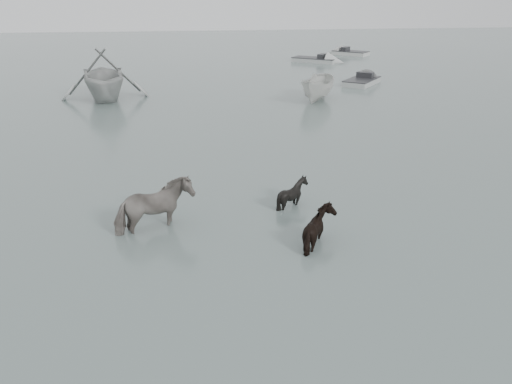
% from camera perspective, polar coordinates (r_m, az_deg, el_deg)
% --- Properties ---
extents(ground, '(140.00, 140.00, 0.00)m').
position_cam_1_polar(ground, '(13.66, 1.57, -4.51)').
color(ground, '#505F5B').
rests_on(ground, ground).
extents(pony_pinto, '(2.33, 1.78, 1.79)m').
position_cam_1_polar(pony_pinto, '(13.67, -11.69, -0.83)').
color(pony_pinto, black).
rests_on(pony_pinto, ground).
extents(pony_dark, '(1.15, 1.33, 1.29)m').
position_cam_1_polar(pony_dark, '(12.83, 7.46, -3.36)').
color(pony_dark, black).
rests_on(pony_dark, ground).
extents(pony_black, '(1.15, 1.05, 1.15)m').
position_cam_1_polar(pony_black, '(15.09, 4.21, 0.50)').
color(pony_black, black).
rests_on(pony_black, ground).
extents(rowboat_trail, '(6.07, 6.73, 3.13)m').
position_cam_1_polar(rowboat_trail, '(31.34, -17.06, 12.91)').
color(rowboat_trail, '#AFB1AE').
rests_on(rowboat_trail, ground).
extents(boat_small, '(3.34, 4.31, 1.57)m').
position_cam_1_polar(boat_small, '(30.07, 7.11, 11.83)').
color(boat_small, silver).
rests_on(boat_small, ground).
extents(skiff_port, '(4.21, 4.70, 0.75)m').
position_cam_1_polar(skiff_port, '(35.90, 12.02, 12.54)').
color(skiff_port, '#A9ACAA').
rests_on(skiff_port, ground).
extents(skiff_mid, '(5.34, 4.56, 0.75)m').
position_cam_1_polar(skiff_mid, '(46.55, 6.76, 15.00)').
color(skiff_mid, '#ADAFAD').
rests_on(skiff_mid, ground).
extents(skiff_star, '(4.57, 4.39, 0.75)m').
position_cam_1_polar(skiff_star, '(52.19, 10.77, 15.55)').
color(skiff_star, beige).
rests_on(skiff_star, ground).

